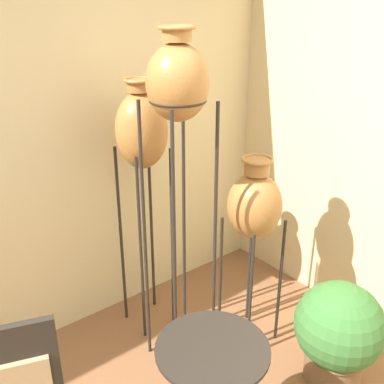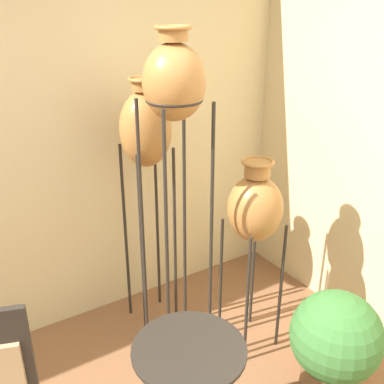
{
  "view_description": "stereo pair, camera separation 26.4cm",
  "coord_description": "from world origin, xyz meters",
  "px_view_note": "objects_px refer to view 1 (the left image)",
  "views": [
    {
      "loc": [
        -0.77,
        -0.7,
        2.1
      ],
      "look_at": [
        0.75,
        1.2,
        1.06
      ],
      "focal_mm": 42.0,
      "sensor_mm": 36.0,
      "label": 1
    },
    {
      "loc": [
        -0.56,
        -0.85,
        2.1
      ],
      "look_at": [
        0.75,
        1.2,
        1.06
      ],
      "focal_mm": 42.0,
      "sensor_mm": 36.0,
      "label": 2
    }
  ],
  "objects_px": {
    "vase_stand_medium": "(142,134)",
    "potted_plant": "(338,331)",
    "vase_stand_tall": "(178,92)",
    "vase_stand_short": "(254,206)",
    "side_table": "(212,382)"
  },
  "relations": [
    {
      "from": "vase_stand_tall",
      "to": "vase_stand_short",
      "type": "bearing_deg",
      "value": -18.21
    },
    {
      "from": "vase_stand_short",
      "to": "side_table",
      "type": "distance_m",
      "value": 1.06
    },
    {
      "from": "vase_stand_medium",
      "to": "potted_plant",
      "type": "bearing_deg",
      "value": -63.8
    },
    {
      "from": "vase_stand_tall",
      "to": "potted_plant",
      "type": "height_order",
      "value": "vase_stand_tall"
    },
    {
      "from": "vase_stand_tall",
      "to": "vase_stand_short",
      "type": "relative_size",
      "value": 1.56
    },
    {
      "from": "vase_stand_tall",
      "to": "potted_plant",
      "type": "distance_m",
      "value": 1.64
    },
    {
      "from": "vase_stand_medium",
      "to": "side_table",
      "type": "height_order",
      "value": "vase_stand_medium"
    },
    {
      "from": "vase_stand_medium",
      "to": "potted_plant",
      "type": "distance_m",
      "value": 1.63
    },
    {
      "from": "vase_stand_medium",
      "to": "side_table",
      "type": "bearing_deg",
      "value": -109.21
    },
    {
      "from": "vase_stand_medium",
      "to": "potted_plant",
      "type": "relative_size",
      "value": 2.64
    },
    {
      "from": "side_table",
      "to": "potted_plant",
      "type": "bearing_deg",
      "value": -2.28
    },
    {
      "from": "vase_stand_tall",
      "to": "vase_stand_medium",
      "type": "distance_m",
      "value": 0.52
    },
    {
      "from": "potted_plant",
      "to": "side_table",
      "type": "bearing_deg",
      "value": 177.72
    },
    {
      "from": "vase_stand_medium",
      "to": "side_table",
      "type": "relative_size",
      "value": 2.31
    },
    {
      "from": "vase_stand_medium",
      "to": "vase_stand_short",
      "type": "distance_m",
      "value": 0.8
    }
  ]
}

